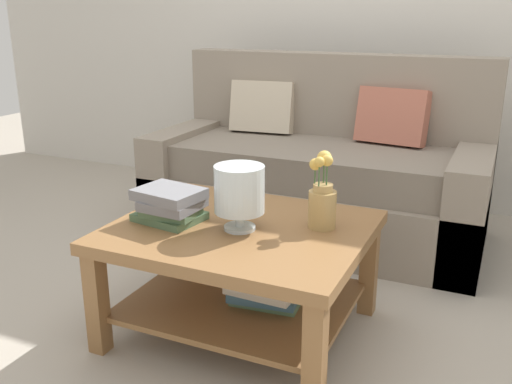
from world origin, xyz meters
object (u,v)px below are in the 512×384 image
Objects in this scene: glass_hurricane_vase at (239,191)px; flower_pitcher at (322,199)px; couch at (319,174)px; coffee_table at (243,257)px; book_stack_main at (170,205)px.

flower_pitcher reaches higher than glass_hurricane_vase.
couch is 1.92× the size of coffee_table.
glass_hurricane_vase is at bearing -82.41° from coffee_table.
flower_pitcher is (0.58, 0.20, 0.05)m from book_stack_main.
book_stack_main is 0.62m from flower_pitcher.
book_stack_main is (-0.21, -1.32, 0.19)m from couch.
coffee_table is 0.41m from flower_pitcher.
flower_pitcher is (0.29, 0.12, 0.26)m from coffee_table.
coffee_table is at bearing 97.59° from glass_hurricane_vase.
glass_hurricane_vase is (0.30, 0.04, 0.09)m from book_stack_main.
book_stack_main is (-0.29, -0.07, 0.21)m from coffee_table.
coffee_table is 0.37m from book_stack_main.
flower_pitcher reaches higher than book_stack_main.
book_stack_main is at bearing -98.96° from couch.
book_stack_main is at bearing -172.74° from glass_hurricane_vase.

